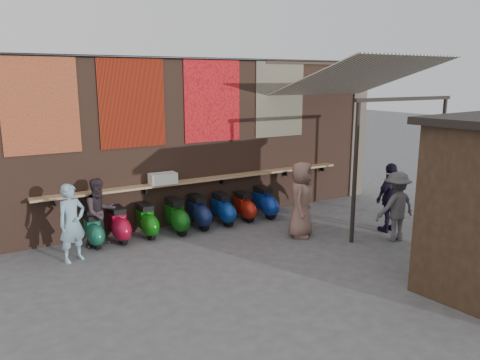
{
  "coord_description": "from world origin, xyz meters",
  "views": [
    {
      "loc": [
        -4.98,
        -7.74,
        3.53
      ],
      "look_at": [
        0.32,
        1.2,
        1.26
      ],
      "focal_mm": 35.0,
      "sensor_mm": 36.0,
      "label": 1
    }
  ],
  "objects_px": {
    "scooter_stool_7": "(265,202)",
    "shopper_tan": "(301,200)",
    "shopper_grey": "(396,206)",
    "scooter_stool_0": "(94,230)",
    "scooter_stool_3": "(176,216)",
    "scooter_stool_2": "(147,221)",
    "scooter_stool_5": "(223,209)",
    "diner_left": "(72,223)",
    "scooter_stool_1": "(119,225)",
    "shopper_navy": "(390,198)",
    "diner_right": "(100,212)",
    "scooter_stool_4": "(199,212)",
    "scooter_stool_6": "(244,207)",
    "shelf_box": "(163,178)"
  },
  "relations": [
    {
      "from": "scooter_stool_3",
      "to": "diner_right",
      "type": "height_order",
      "value": "diner_right"
    },
    {
      "from": "scooter_stool_4",
      "to": "scooter_stool_0",
      "type": "bearing_deg",
      "value": 179.63
    },
    {
      "from": "scooter_stool_0",
      "to": "shopper_tan",
      "type": "height_order",
      "value": "shopper_tan"
    },
    {
      "from": "scooter_stool_1",
      "to": "diner_right",
      "type": "relative_size",
      "value": 0.55
    },
    {
      "from": "shelf_box",
      "to": "scooter_stool_1",
      "type": "bearing_deg",
      "value": -167.68
    },
    {
      "from": "shopper_grey",
      "to": "scooter_stool_0",
      "type": "bearing_deg",
      "value": -21.1
    },
    {
      "from": "scooter_stool_0",
      "to": "shopper_grey",
      "type": "bearing_deg",
      "value": -27.41
    },
    {
      "from": "scooter_stool_2",
      "to": "diner_left",
      "type": "relative_size",
      "value": 0.51
    },
    {
      "from": "scooter_stool_1",
      "to": "scooter_stool_2",
      "type": "distance_m",
      "value": 0.63
    },
    {
      "from": "scooter_stool_1",
      "to": "scooter_stool_6",
      "type": "xyz_separation_m",
      "value": [
        3.19,
        -0.04,
        -0.03
      ]
    },
    {
      "from": "scooter_stool_3",
      "to": "shopper_grey",
      "type": "height_order",
      "value": "shopper_grey"
    },
    {
      "from": "scooter_stool_2",
      "to": "shopper_navy",
      "type": "xyz_separation_m",
      "value": [
        5.04,
        -2.5,
        0.44
      ]
    },
    {
      "from": "scooter_stool_0",
      "to": "diner_left",
      "type": "xyz_separation_m",
      "value": [
        -0.54,
        -0.64,
        0.43
      ]
    },
    {
      "from": "scooter_stool_1",
      "to": "diner_left",
      "type": "bearing_deg",
      "value": -149.23
    },
    {
      "from": "scooter_stool_5",
      "to": "scooter_stool_3",
      "type": "bearing_deg",
      "value": -178.22
    },
    {
      "from": "shelf_box",
      "to": "shopper_grey",
      "type": "distance_m",
      "value": 5.29
    },
    {
      "from": "shopper_grey",
      "to": "scooter_stool_7",
      "type": "bearing_deg",
      "value": -56.82
    },
    {
      "from": "scooter_stool_0",
      "to": "scooter_stool_2",
      "type": "relative_size",
      "value": 0.92
    },
    {
      "from": "scooter_stool_6",
      "to": "shopper_navy",
      "type": "bearing_deg",
      "value": -44.96
    },
    {
      "from": "scooter_stool_2",
      "to": "scooter_stool_4",
      "type": "bearing_deg",
      "value": -0.28
    },
    {
      "from": "scooter_stool_1",
      "to": "diner_left",
      "type": "height_order",
      "value": "diner_left"
    },
    {
      "from": "shelf_box",
      "to": "scooter_stool_5",
      "type": "relative_size",
      "value": 0.78
    },
    {
      "from": "scooter_stool_7",
      "to": "diner_left",
      "type": "distance_m",
      "value": 4.92
    },
    {
      "from": "diner_left",
      "to": "shopper_navy",
      "type": "relative_size",
      "value": 0.95
    },
    {
      "from": "scooter_stool_4",
      "to": "scooter_stool_7",
      "type": "relative_size",
      "value": 1.01
    },
    {
      "from": "scooter_stool_2",
      "to": "scooter_stool_5",
      "type": "xyz_separation_m",
      "value": [
        1.94,
        -0.04,
        0.0
      ]
    },
    {
      "from": "shelf_box",
      "to": "scooter_stool_5",
      "type": "xyz_separation_m",
      "value": [
        1.41,
        -0.31,
        -0.87
      ]
    },
    {
      "from": "shopper_navy",
      "to": "shopper_grey",
      "type": "relative_size",
      "value": 1.05
    },
    {
      "from": "scooter_stool_1",
      "to": "scooter_stool_3",
      "type": "relative_size",
      "value": 0.97
    },
    {
      "from": "scooter_stool_0",
      "to": "diner_left",
      "type": "relative_size",
      "value": 0.47
    },
    {
      "from": "scooter_stool_5",
      "to": "shopper_tan",
      "type": "distance_m",
      "value": 2.07
    },
    {
      "from": "scooter_stool_0",
      "to": "scooter_stool_7",
      "type": "height_order",
      "value": "scooter_stool_7"
    },
    {
      "from": "scooter_stool_7",
      "to": "diner_right",
      "type": "xyz_separation_m",
      "value": [
        -4.19,
        0.03,
        0.35
      ]
    },
    {
      "from": "diner_right",
      "to": "scooter_stool_1",
      "type": "bearing_deg",
      "value": -8.09
    },
    {
      "from": "scooter_stool_7",
      "to": "scooter_stool_1",
      "type": "bearing_deg",
      "value": 178.89
    },
    {
      "from": "shopper_navy",
      "to": "scooter_stool_6",
      "type": "bearing_deg",
      "value": -51.08
    },
    {
      "from": "scooter_stool_1",
      "to": "shopper_grey",
      "type": "xyz_separation_m",
      "value": [
        5.28,
        -3.03,
        0.39
      ]
    },
    {
      "from": "scooter_stool_2",
      "to": "shopper_grey",
      "type": "distance_m",
      "value": 5.56
    },
    {
      "from": "scooter_stool_7",
      "to": "scooter_stool_4",
      "type": "bearing_deg",
      "value": 178.41
    },
    {
      "from": "scooter_stool_6",
      "to": "scooter_stool_2",
      "type": "bearing_deg",
      "value": 179.46
    },
    {
      "from": "diner_right",
      "to": "shopper_navy",
      "type": "distance_m",
      "value": 6.56
    },
    {
      "from": "diner_left",
      "to": "diner_right",
      "type": "xyz_separation_m",
      "value": [
        0.68,
        0.6,
        -0.04
      ]
    },
    {
      "from": "scooter_stool_7",
      "to": "shopper_tan",
      "type": "distance_m",
      "value": 1.75
    },
    {
      "from": "scooter_stool_3",
      "to": "scooter_stool_2",
      "type": "bearing_deg",
      "value": 173.57
    },
    {
      "from": "scooter_stool_0",
      "to": "scooter_stool_1",
      "type": "xyz_separation_m",
      "value": [
        0.55,
        0.01,
        0.04
      ]
    },
    {
      "from": "shopper_grey",
      "to": "diner_right",
      "type": "bearing_deg",
      "value": -21.37
    },
    {
      "from": "scooter_stool_3",
      "to": "scooter_stool_7",
      "type": "bearing_deg",
      "value": 0.47
    },
    {
      "from": "scooter_stool_1",
      "to": "shopper_tan",
      "type": "xyz_separation_m",
      "value": [
        3.65,
        -1.75,
        0.48
      ]
    },
    {
      "from": "scooter_stool_6",
      "to": "diner_right",
      "type": "relative_size",
      "value": 0.5
    },
    {
      "from": "scooter_stool_7",
      "to": "shelf_box",
      "type": "bearing_deg",
      "value": 172.92
    }
  ]
}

